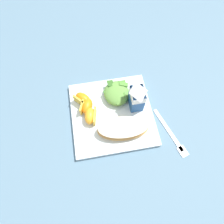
% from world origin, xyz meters
% --- Properties ---
extents(ground, '(3.00, 3.00, 0.00)m').
position_xyz_m(ground, '(0.00, 0.00, 0.00)').
color(ground, slate).
extents(white_plate, '(0.28, 0.28, 0.02)m').
position_xyz_m(white_plate, '(0.00, 0.00, 0.01)').
color(white_plate, silver).
rests_on(white_plate, ground).
extents(cheesy_pizza_bread, '(0.09, 0.18, 0.04)m').
position_xyz_m(cheesy_pizza_bread, '(0.07, 0.02, 0.03)').
color(cheesy_pizza_bread, tan).
rests_on(cheesy_pizza_bread, white_plate).
extents(green_salad_pile, '(0.10, 0.10, 0.04)m').
position_xyz_m(green_salad_pile, '(-0.07, 0.03, 0.04)').
color(green_salad_pile, '#5B8E3D').
rests_on(green_salad_pile, white_plate).
extents(milk_carton, '(0.06, 0.05, 0.11)m').
position_xyz_m(milk_carton, '(-0.02, 0.09, 0.08)').
color(milk_carton, '#23569E').
rests_on(milk_carton, white_plate).
extents(orange_wedge_front, '(0.07, 0.07, 0.04)m').
position_xyz_m(orange_wedge_front, '(-0.06, -0.09, 0.04)').
color(orange_wedge_front, orange).
rests_on(orange_wedge_front, white_plate).
extents(orange_wedge_middle, '(0.07, 0.05, 0.04)m').
position_xyz_m(orange_wedge_middle, '(-0.03, -0.08, 0.04)').
color(orange_wedge_middle, orange).
rests_on(orange_wedge_middle, white_plate).
extents(orange_wedge_rear, '(0.07, 0.05, 0.04)m').
position_xyz_m(orange_wedge_rear, '(0.01, -0.07, 0.04)').
color(orange_wedge_rear, orange).
rests_on(orange_wedge_rear, white_plate).
extents(metal_fork, '(0.18, 0.07, 0.01)m').
position_xyz_m(metal_fork, '(0.11, 0.19, 0.00)').
color(metal_fork, silver).
rests_on(metal_fork, ground).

